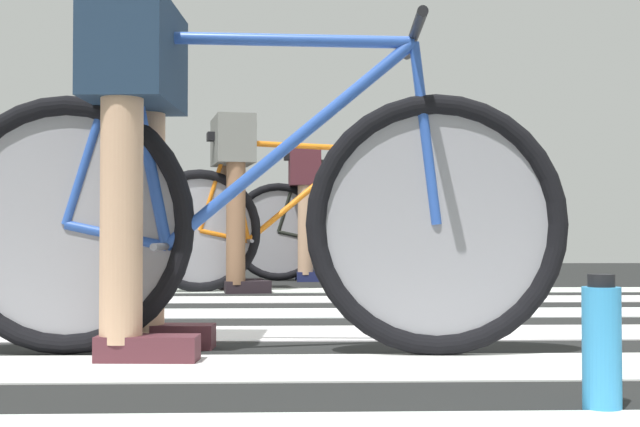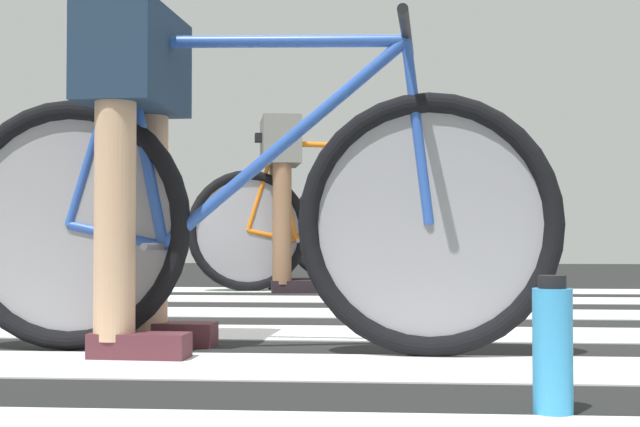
# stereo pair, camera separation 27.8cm
# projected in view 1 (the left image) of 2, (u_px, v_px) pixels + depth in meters

# --- Properties ---
(ground) EXTENTS (18.00, 14.00, 0.02)m
(ground) POSITION_uv_depth(u_px,v_px,m) (288.00, 324.00, 3.32)
(ground) COLOR black
(crosswalk_markings) EXTENTS (5.42, 4.24, 0.00)m
(crosswalk_markings) POSITION_uv_depth(u_px,v_px,m) (285.00, 322.00, 3.27)
(crosswalk_markings) COLOR silver
(crosswalk_markings) RESTS_ON ground
(bicycle_1_of_3) EXTENTS (1.74, 0.52, 0.93)m
(bicycle_1_of_3) POSITION_uv_depth(u_px,v_px,m) (248.00, 215.00, 2.37)
(bicycle_1_of_3) COLOR black
(bicycle_1_of_3) RESTS_ON ground
(cyclist_1_of_3) EXTENTS (0.33, 0.42, 0.96)m
(cyclist_1_of_3) POSITION_uv_depth(u_px,v_px,m) (136.00, 128.00, 2.39)
(cyclist_1_of_3) COLOR tan
(cyclist_1_of_3) RESTS_ON ground
(bicycle_2_of_3) EXTENTS (1.71, 0.56, 0.93)m
(bicycle_2_of_3) POSITION_uv_depth(u_px,v_px,m) (285.00, 226.00, 5.15)
(bicycle_2_of_3) COLOR black
(bicycle_2_of_3) RESTS_ON ground
(cyclist_2_of_3) EXTENTS (0.38, 0.45, 1.03)m
(cyclist_2_of_3) POSITION_uv_depth(u_px,v_px,m) (233.00, 179.00, 5.08)
(cyclist_2_of_3) COLOR brown
(cyclist_2_of_3) RESTS_ON ground
(bicycle_3_of_3) EXTENTS (1.74, 0.52, 0.93)m
(bicycle_3_of_3) POSITION_uv_depth(u_px,v_px,m) (347.00, 228.00, 6.37)
(bicycle_3_of_3) COLOR black
(bicycle_3_of_3) RESTS_ON ground
(cyclist_3_of_3) EXTENTS (0.32, 0.42, 0.97)m
(cyclist_3_of_3) POSITION_uv_depth(u_px,v_px,m) (305.00, 195.00, 6.35)
(cyclist_3_of_3) COLOR tan
(cyclist_3_of_3) RESTS_ON ground
(water_bottle) EXTENTS (0.07, 0.07, 0.25)m
(water_bottle) POSITION_uv_depth(u_px,v_px,m) (600.00, 345.00, 1.63)
(water_bottle) COLOR #3591D0
(water_bottle) RESTS_ON ground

